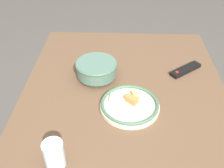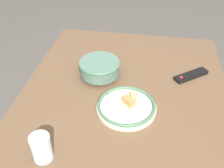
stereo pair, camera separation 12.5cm
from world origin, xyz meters
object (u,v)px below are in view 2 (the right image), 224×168
(noodle_bowl, at_px, (100,67))
(drinking_glass, at_px, (41,148))
(food_plate, at_px, (126,106))
(tv_remote, at_px, (191,75))

(noodle_bowl, height_order, drinking_glass, drinking_glass)
(noodle_bowl, height_order, food_plate, noodle_bowl)
(noodle_bowl, distance_m, tv_remote, 0.48)
(food_plate, xyz_separation_m, tv_remote, (-0.30, 0.30, -0.01))
(drinking_glass, bearing_deg, noodle_bowl, 169.03)
(noodle_bowl, xyz_separation_m, food_plate, (0.23, 0.17, -0.04))
(tv_remote, relative_size, drinking_glass, 1.66)
(noodle_bowl, bearing_deg, drinking_glass, -10.97)
(drinking_glass, bearing_deg, food_plate, 138.58)
(food_plate, height_order, drinking_glass, drinking_glass)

